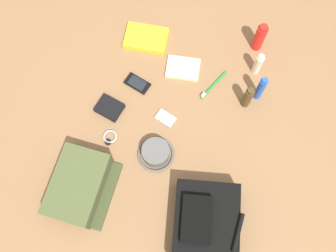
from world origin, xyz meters
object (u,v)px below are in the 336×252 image
Objects in this scene: notepad at (183,68)px; sunscreen_spray at (260,37)px; wristwatch at (110,137)px; bucket_hat at (156,153)px; toiletry_pouch at (79,186)px; deodorant_spray at (260,88)px; lotion_bottle at (258,64)px; backpack at (205,224)px; media_player at (166,118)px; paperback_novel at (146,39)px; wallet at (109,108)px; cell_phone at (137,83)px; toothbrush at (212,86)px; cologne_bottle at (248,97)px.

sunscreen_spray is at bearing 117.22° from notepad.
bucket_hat is at bearing 86.79° from wristwatch.
deodorant_spray is at bearing 135.87° from toiletry_pouch.
sunscreen_spray is at bearing -168.70° from lotion_bottle.
sunscreen_spray is at bearing 179.14° from backpack.
media_player is at bearing -57.83° from deodorant_spray.
sunscreen_spray is 0.79× the size of paperback_novel.
backpack is 3.32× the size of wallet.
toothbrush is at bearing 104.92° from cell_phone.
lotion_bottle is 0.95× the size of cologne_bottle.
cologne_bottle reaches higher than toiletry_pouch.
deodorant_spray reaches higher than media_player.
cologne_bottle is at bearing 138.05° from bucket_hat.
backpack is at bearing 33.57° from paperback_novel.
cell_phone is at bearing -83.87° from cologne_bottle.
toiletry_pouch reaches higher than media_player.
sunscreen_spray is 0.31m from toothbrush.
sunscreen_spray reaches higher than lotion_bottle.
sunscreen_spray is 0.59m from cell_phone.
wallet reaches higher than toothbrush.
bucket_hat is at bearing -21.24° from toothbrush.
cologne_bottle is 2.04× the size of wristwatch.
paperback_novel is at bearing 176.94° from toiletry_pouch.
deodorant_spray is 1.15× the size of cologne_bottle.
toiletry_pouch is (0.01, -0.53, -0.01)m from backpack.
toiletry_pouch is at bearing -44.57° from cologne_bottle.
toiletry_pouch is 0.52m from cell_phone.
toiletry_pouch is at bearing -29.70° from notepad.
paperback_novel reaches higher than toothbrush.
sunscreen_spray is at bearing 126.59° from cell_phone.
media_player is at bearing 109.10° from wallet.
toiletry_pouch is at bearing -89.21° from backpack.
lotion_bottle is 1.93× the size of wristwatch.
cell_phone is at bearing 173.34° from wristwatch.
paperback_novel is at bearing -102.45° from deodorant_spray.
notepad is (0.21, -0.29, -0.07)m from sunscreen_spray.
lotion_bottle is 1.11× the size of cell_phone.
wristwatch is 0.51m from toothbrush.
paperback_novel reaches higher than wallet.
toothbrush is at bearing 143.21° from media_player.
wallet reaches higher than media_player.
notepad is (-0.65, 0.25, -0.04)m from toiletry_pouch.
deodorant_spray is (-0.62, 0.60, 0.03)m from toiletry_pouch.
cologne_bottle reaches higher than paperback_novel.
bucket_hat is (-0.23, 0.25, -0.02)m from toiletry_pouch.
cologne_bottle is at bearing 71.33° from paperback_novel.
toiletry_pouch is 0.37m from wallet.
bucket_hat is 1.15× the size of lotion_bottle.
notepad is (-0.13, 0.17, 0.00)m from cell_phone.
wallet is at bearing -70.26° from cologne_bottle.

